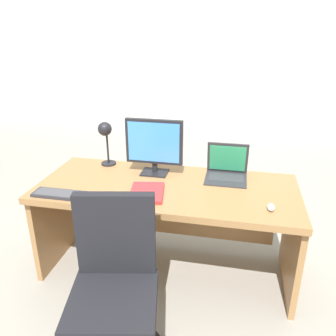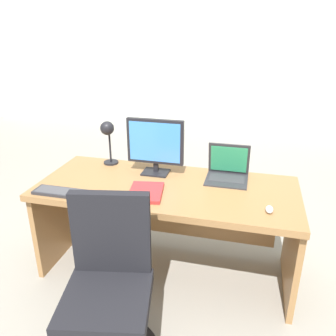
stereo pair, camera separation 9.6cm
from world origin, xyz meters
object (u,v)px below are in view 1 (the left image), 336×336
object	(u,v)px
desk	(168,205)
laptop	(227,167)
keyboard	(60,194)
book	(147,193)
office_chair	(115,300)
mouse	(271,207)
monitor	(154,144)
desk_lamp	(105,134)

from	to	relation	value
desk	laptop	size ratio (longest dim) A/B	6.06
laptop	keyboard	world-z (taller)	laptop
book	office_chair	distance (m)	0.72
mouse	desk	bearing A→B (deg)	160.17
keyboard	office_chair	world-z (taller)	office_chair
monitor	book	xyz separation A→B (m)	(0.04, -0.36, -0.23)
laptop	desk_lamp	size ratio (longest dim) A/B	0.83
mouse	office_chair	distance (m)	1.07
monitor	office_chair	distance (m)	1.15
keyboard	book	size ratio (longest dim) A/B	1.11
mouse	office_chair	size ratio (longest dim) A/B	0.09
desk	monitor	xyz separation A→B (m)	(-0.14, 0.15, 0.42)
monitor	keyboard	size ratio (longest dim) A/B	1.19
laptop	book	bearing A→B (deg)	-141.09
desk	monitor	distance (m)	0.47
keyboard	book	xyz separation A→B (m)	(0.57, 0.14, 0.00)
laptop	book	size ratio (longest dim) A/B	0.93
keyboard	office_chair	size ratio (longest dim) A/B	0.38
keyboard	desk	bearing A→B (deg)	27.12
laptop	keyboard	distance (m)	1.21
laptop	office_chair	bearing A→B (deg)	-116.55
desk	laptop	xyz separation A→B (m)	(0.41, 0.21, 0.26)
mouse	book	bearing A→B (deg)	176.59
office_chair	mouse	bearing A→B (deg)	35.72
desk	desk_lamp	bearing A→B (deg)	157.00
monitor	desk_lamp	xyz separation A→B (m)	(-0.42, 0.08, 0.02)
desk	mouse	bearing A→B (deg)	-19.83
desk	book	xyz separation A→B (m)	(-0.10, -0.21, 0.19)
book	keyboard	bearing A→B (deg)	-166.29
desk	office_chair	distance (m)	0.87
monitor	mouse	bearing A→B (deg)	-25.77
desk	office_chair	size ratio (longest dim) A/B	1.92
office_chair	laptop	bearing A→B (deg)	63.45
keyboard	desk_lamp	xyz separation A→B (m)	(0.12, 0.58, 0.25)
desk	monitor	bearing A→B (deg)	132.26
desk	mouse	xyz separation A→B (m)	(0.70, -0.25, 0.20)
mouse	desk_lamp	bearing A→B (deg)	158.76
monitor	laptop	bearing A→B (deg)	5.55
keyboard	mouse	size ratio (longest dim) A/B	4.42
monitor	desk_lamp	world-z (taller)	monitor
book	office_chair	bearing A→B (deg)	-91.38
laptop	mouse	xyz separation A→B (m)	(0.30, -0.46, -0.06)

